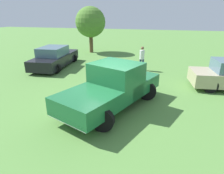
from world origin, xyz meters
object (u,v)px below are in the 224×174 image
(person_bystander, at_px, (142,57))
(tree_far_center, at_px, (90,22))
(sedan_far, at_px, (55,58))
(pickup_truck, at_px, (114,85))

(person_bystander, distance_m, tree_far_center, 7.83)
(person_bystander, bearing_deg, sedan_far, 122.28)
(sedan_far, bearing_deg, pickup_truck, -137.33)
(sedan_far, distance_m, tree_far_center, 6.26)
(pickup_truck, distance_m, sedan_far, 7.66)
(sedan_far, xyz_separation_m, tree_far_center, (-0.62, -5.84, 2.16))
(person_bystander, xyz_separation_m, tree_far_center, (5.52, -5.21, 1.93))
(sedan_far, xyz_separation_m, person_bystander, (-6.14, -0.64, 0.23))
(sedan_far, bearing_deg, tree_far_center, -11.04)
(pickup_truck, relative_size, person_bystander, 3.27)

